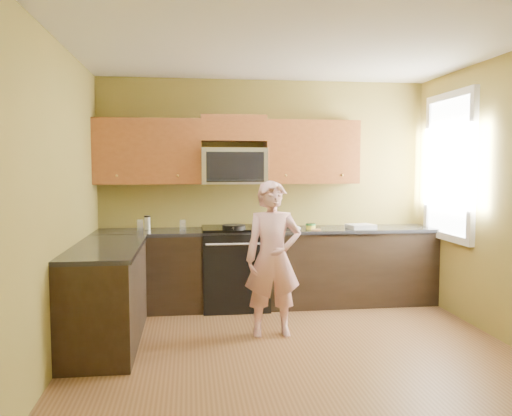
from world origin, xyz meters
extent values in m
plane|color=brown|center=(0.00, 0.00, 0.00)|extent=(4.00, 4.00, 0.00)
plane|color=white|center=(0.00, 0.00, 2.70)|extent=(4.00, 4.00, 0.00)
plane|color=olive|center=(0.00, 2.00, 1.35)|extent=(4.00, 0.00, 4.00)
plane|color=olive|center=(0.00, -2.00, 1.35)|extent=(4.00, 0.00, 4.00)
plane|color=olive|center=(-2.00, 0.00, 1.35)|extent=(0.00, 4.00, 4.00)
cube|color=black|center=(0.00, 1.70, 0.44)|extent=(4.00, 0.60, 0.88)
cube|color=black|center=(-1.70, 0.60, 0.44)|extent=(0.60, 1.60, 0.88)
cube|color=black|center=(0.00, 1.69, 0.90)|extent=(4.00, 0.62, 0.04)
cube|color=black|center=(-1.69, 0.60, 0.90)|extent=(0.62, 1.60, 0.04)
cube|color=brown|center=(-0.40, 1.83, 2.10)|extent=(0.76, 0.33, 0.30)
imported|color=#E5727B|center=(-0.12, 0.63, 0.76)|extent=(0.56, 0.37, 1.51)
cube|color=#B27F47|center=(0.52, 1.47, 0.93)|extent=(0.13, 0.13, 0.01)
ellipsoid|color=silver|center=(0.28, 1.45, 0.95)|extent=(0.14, 0.14, 0.06)
ellipsoid|color=silver|center=(0.28, 1.76, 0.95)|extent=(0.14, 0.15, 0.07)
cube|color=white|center=(1.09, 1.59, 0.95)|extent=(0.34, 0.29, 0.05)
cylinder|color=silver|center=(-1.49, 1.76, 0.98)|extent=(0.07, 0.07, 0.12)
cylinder|color=silver|center=(-1.00, 1.70, 0.98)|extent=(0.09, 0.09, 0.12)
camera|label=1|loc=(-0.92, -4.28, 1.65)|focal=36.23mm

